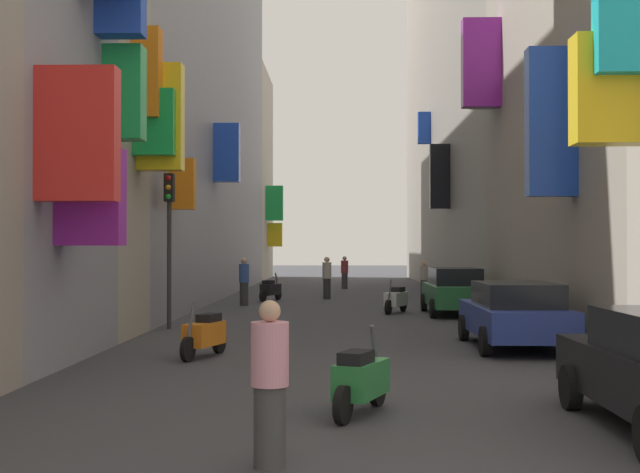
{
  "coord_description": "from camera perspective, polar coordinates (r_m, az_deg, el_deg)",
  "views": [
    {
      "loc": [
        -0.07,
        -3.01,
        2.17
      ],
      "look_at": [
        -0.9,
        34.39,
        2.66
      ],
      "focal_mm": 47.45,
      "sensor_mm": 36.0,
      "label": 1
    }
  ],
  "objects": [
    {
      "name": "building_right_mid_b",
      "position": [
        47.55,
        11.19,
        9.89
      ],
      "size": [
        6.91,
        33.96,
        21.89
      ],
      "color": "gray",
      "rests_on": "ground"
    },
    {
      "name": "pedestrian_crossing",
      "position": [
        44.33,
        1.67,
        -2.45
      ],
      "size": [
        0.45,
        0.45,
        1.72
      ],
      "color": "#373737",
      "rests_on": "ground"
    },
    {
      "name": "pedestrian_near_right",
      "position": [
        31.8,
        -5.14,
        -3.04
      ],
      "size": [
        0.48,
        0.48,
        1.79
      ],
      "color": "#2E2E2E",
      "rests_on": "ground"
    },
    {
      "name": "parked_car_green",
      "position": [
        27.72,
        9.04,
        -3.6
      ],
      "size": [
        1.84,
        4.3,
        1.52
      ],
      "color": "#236638",
      "rests_on": "ground"
    },
    {
      "name": "pedestrian_far_away",
      "position": [
        35.7,
        0.47,
        -2.81
      ],
      "size": [
        0.54,
        0.54,
        1.78
      ],
      "color": "#2D2D2D",
      "rests_on": "ground"
    },
    {
      "name": "building_left_mid_c",
      "position": [
        39.58,
        -10.49,
        10.6
      ],
      "size": [
        7.01,
        32.11,
        19.91
      ],
      "color": "gray",
      "rests_on": "ground"
    },
    {
      "name": "scooter_white",
      "position": [
        28.21,
        5.16,
        -4.23
      ],
      "size": [
        0.87,
        1.87,
        1.13
      ],
      "color": "silver",
      "rests_on": "ground"
    },
    {
      "name": "pedestrian_mid_street",
      "position": [
        8.51,
        -3.41,
        -9.89
      ],
      "size": [
        0.52,
        0.52,
        1.65
      ],
      "color": "#3D3D3D",
      "rests_on": "ground"
    },
    {
      "name": "scooter_orange",
      "position": [
        16.96,
        -7.79,
        -6.54
      ],
      "size": [
        0.75,
        1.81,
        1.13
      ],
      "color": "orange",
      "rests_on": "ground"
    },
    {
      "name": "ground_plane",
      "position": [
        33.09,
        1.4,
        -4.52
      ],
      "size": [
        140.0,
        140.0,
        0.0
      ],
      "primitive_type": "plane",
      "color": "#38383D"
    },
    {
      "name": "pedestrian_near_left",
      "position": [
        36.72,
        7.04,
        -2.91
      ],
      "size": [
        0.43,
        0.43,
        1.59
      ],
      "color": "#3C3C3C",
      "rests_on": "ground"
    },
    {
      "name": "scooter_black",
      "position": [
        34.51,
        -3.36,
        -3.59
      ],
      "size": [
        0.82,
        1.8,
        1.13
      ],
      "color": "black",
      "rests_on": "ground"
    },
    {
      "name": "building_left_far",
      "position": [
        59.27,
        -6.42,
        4.08
      ],
      "size": [
        7.15,
        8.97,
        14.33
      ],
      "color": "#B2A899",
      "rests_on": "ground"
    },
    {
      "name": "parked_car_blue",
      "position": [
        18.77,
        13.02,
        -5.07
      ],
      "size": [
        1.95,
        4.38,
        1.42
      ],
      "color": "navy",
      "rests_on": "ground"
    },
    {
      "name": "traffic_light_near_corner",
      "position": [
        22.96,
        -10.14,
        0.92
      ],
      "size": [
        0.26,
        0.34,
        4.16
      ],
      "color": "#2D2D2D",
      "rests_on": "ground"
    },
    {
      "name": "scooter_green",
      "position": [
        11.12,
        2.78,
        -9.6
      ],
      "size": [
        0.8,
        1.72,
        1.13
      ],
      "color": "#287F3D",
      "rests_on": "ground"
    }
  ]
}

